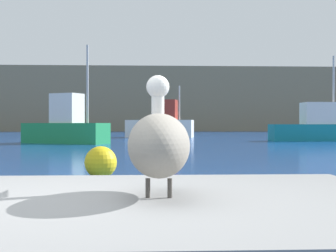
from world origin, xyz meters
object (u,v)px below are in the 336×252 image
fishing_boat_white (161,125)px  mooring_buoy (101,162)px  pelican (159,143)px  fishing_boat_green (66,126)px  fishing_boat_teal (313,126)px

fishing_boat_white → mooring_buoy: fishing_boat_white is taller
pelican → fishing_boat_white: bearing=-1.4°
pelican → fishing_boat_white: size_ratio=0.23×
pelican → fishing_boat_green: (-4.52, 22.81, -0.02)m
pelican → fishing_boat_teal: bearing=-21.4°
fishing_boat_white → mooring_buoy: (-2.07, -27.74, -0.69)m
fishing_boat_green → fishing_boat_white: (5.61, 11.16, 0.07)m
pelican → fishing_boat_white: (1.09, 33.97, 0.05)m
fishing_boat_teal → fishing_boat_white: fishing_boat_teal is taller
fishing_boat_teal → fishing_boat_white: (-9.26, 8.16, 0.09)m
fishing_boat_green → mooring_buoy: size_ratio=8.32×
fishing_boat_teal → fishing_boat_white: size_ratio=0.97×
pelican → mooring_buoy: bearing=9.3°
fishing_boat_white → fishing_boat_teal: bearing=-28.9°
mooring_buoy → fishing_boat_green: bearing=102.0°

